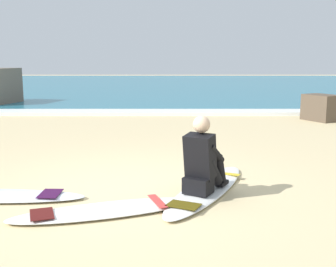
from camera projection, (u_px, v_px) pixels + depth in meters
ground_plane at (128, 191)px, 5.50m from camera, size 80.00×80.00×0.00m
sea at (160, 85)px, 26.63m from camera, size 80.00×28.00×0.10m
breaking_foam at (152, 112)px, 13.13m from camera, size 80.00×0.90×0.11m
surfboard_main at (208, 189)px, 5.48m from camera, size 1.50×2.45×0.08m
surfer_seated at (203, 162)px, 5.22m from camera, size 0.64×0.77×0.95m
surfboard_spare_far at (106, 210)px, 4.72m from camera, size 2.19×1.19×0.08m
shoreline_rock at (322, 108)px, 11.71m from camera, size 1.00×1.11×0.72m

